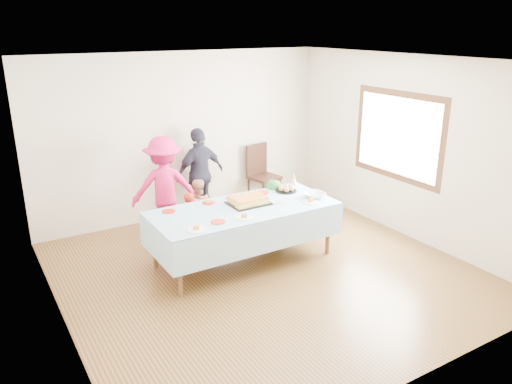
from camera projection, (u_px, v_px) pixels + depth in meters
ground at (265, 271)px, 6.58m from camera, size 5.00×5.00×0.00m
room_walls at (269, 139)px, 6.04m from camera, size 5.04×5.04×2.72m
party_table at (244, 211)px, 6.65m from camera, size 2.50×1.10×0.78m
birthday_cake at (249, 201)px, 6.75m from camera, size 0.54×0.42×0.10m
rolls_tray at (286, 189)px, 7.25m from camera, size 0.31×0.31×0.09m
punch_bowl at (315, 195)px, 7.00m from camera, size 0.29×0.29×0.07m
party_hat at (294, 179)px, 7.54m from camera, size 0.11×0.11×0.18m
fork_pile at (283, 201)px, 6.79m from camera, size 0.24×0.18×0.07m
plate_red_far_a at (169, 211)px, 6.48m from camera, size 0.18×0.18×0.01m
plate_red_far_b at (208, 203)px, 6.79m from camera, size 0.18×0.18×0.01m
plate_red_far_c at (233, 198)px, 6.97m from camera, size 0.20×0.20×0.01m
plate_red_far_d at (262, 193)px, 7.18m from camera, size 0.20×0.20×0.01m
plate_red_near at (218, 222)px, 6.14m from camera, size 0.18×0.18×0.01m
plate_white_left at (196, 230)px, 5.90m from camera, size 0.23×0.23×0.01m
plate_white_mid at (244, 218)px, 6.26m from camera, size 0.21×0.21×0.01m
plate_white_right at (311, 202)px, 6.81m from camera, size 0.21×0.21×0.01m
dining_chair at (261, 171)px, 8.91m from camera, size 0.54×0.54×1.08m
toddler_left at (189, 221)px, 7.12m from camera, size 0.35×0.28×0.86m
toddler_mid at (273, 209)px, 7.52m from camera, size 0.46×0.31×0.90m
toddler_right at (198, 210)px, 7.37m from camera, size 0.51×0.42×0.96m
adult_left at (165, 187)px, 7.48m from camera, size 1.12×0.83×1.54m
adult_right at (200, 174)px, 8.18m from camera, size 0.94×0.51×1.52m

